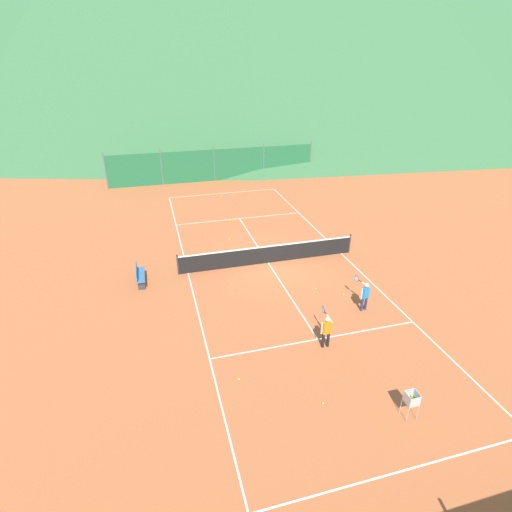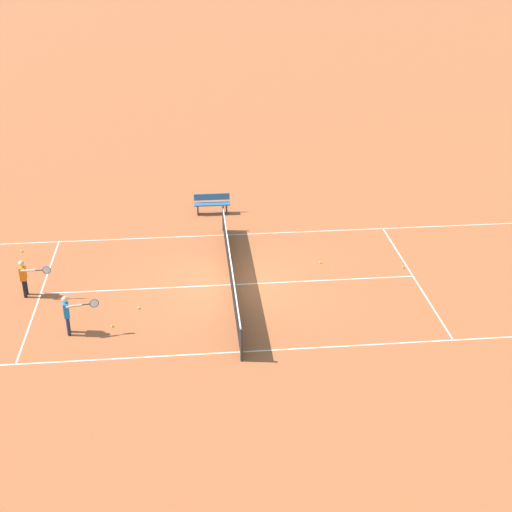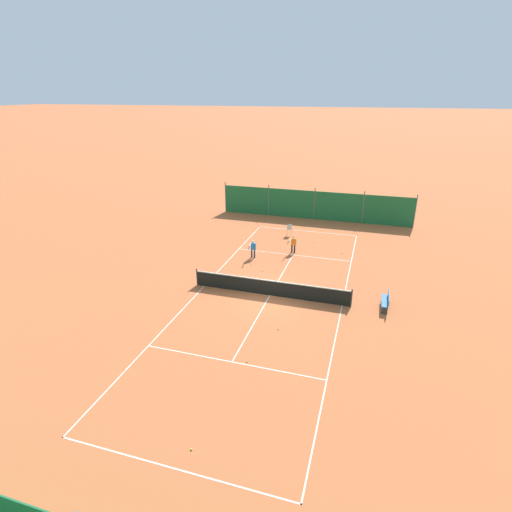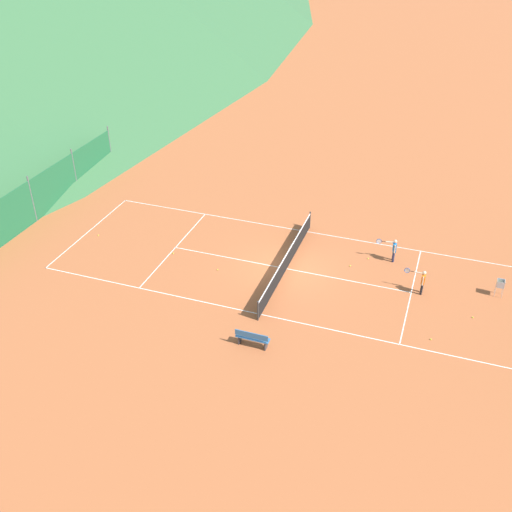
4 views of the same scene
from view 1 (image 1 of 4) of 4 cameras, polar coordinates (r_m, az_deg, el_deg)
name	(u,v)px [view 1 (image 1 of 4)]	position (r m, az deg, el deg)	size (l,w,h in m)	color
ground_plane	(268,263)	(20.50, 1.75, -0.97)	(600.00, 600.00, 0.00)	#B25B33
court_line_markings	(268,263)	(20.49, 1.75, -0.96)	(8.25, 23.85, 0.01)	white
tennis_net	(268,254)	(20.27, 1.77, 0.28)	(9.18, 0.08, 1.06)	#2D2D2D
windscreen_fence_far	(214,165)	(34.26, -5.98, 12.77)	(17.28, 0.08, 2.90)	#1E6038
player_near_baseline	(365,294)	(17.08, 15.25, -5.25)	(0.44, 1.10, 1.30)	#23284C
player_near_service	(326,329)	(14.77, 10.01, -10.21)	(0.46, 1.06, 1.30)	black
tennis_ball_near_corner	(231,220)	(25.83, -3.66, 5.14)	(0.07, 0.07, 0.07)	#CCE033
tennis_ball_service_box	(316,289)	(18.40, 8.52, -4.66)	(0.07, 0.07, 0.07)	#CCE033
tennis_ball_mid_court	(239,379)	(13.72, -2.44, -17.15)	(0.07, 0.07, 0.07)	#CCE033
tennis_ball_by_net_left	(229,239)	(23.10, -3.81, 2.43)	(0.07, 0.07, 0.07)	#CCE033
tennis_ball_alley_right	(323,403)	(13.15, 9.55, -20.03)	(0.07, 0.07, 0.07)	#CCE033
tennis_ball_by_net_right	(344,294)	(18.23, 12.44, -5.37)	(0.07, 0.07, 0.07)	#CCE033
tennis_ball_alley_left	(221,196)	(30.40, -4.99, 8.48)	(0.07, 0.07, 0.07)	#CCE033
ball_hopper	(411,399)	(13.04, 21.33, -18.54)	(0.36, 0.36, 0.89)	#B7B7BC
courtside_bench	(140,275)	(19.25, -16.29, -2.58)	(0.36, 1.50, 0.84)	#336699
alpine_chalet	(196,89)	(53.12, -8.56, 22.54)	(13.00, 10.00, 11.20)	#C6B28E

